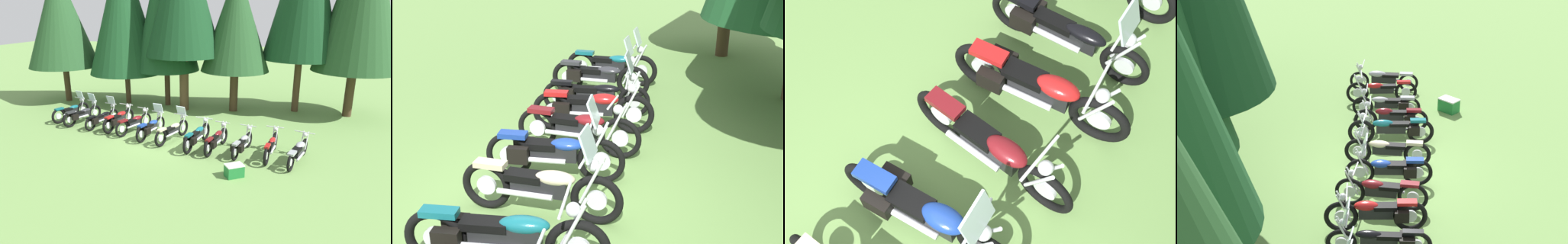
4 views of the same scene
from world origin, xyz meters
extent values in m
plane|color=#6B934C|center=(0.00, 0.00, 0.00)|extent=(80.00, 80.00, 0.00)
torus|color=black|center=(-5.31, 1.77, 0.38)|extent=(0.31, 0.76, 0.76)
cylinder|color=silver|center=(-5.31, 1.77, 0.38)|extent=(0.12, 0.29, 0.29)
torus|color=black|center=(-5.70, 0.33, 0.38)|extent=(0.31, 0.76, 0.76)
cylinder|color=silver|center=(-5.70, 0.33, 0.38)|extent=(0.12, 0.29, 0.29)
cube|color=black|center=(-5.50, 1.05, 0.48)|extent=(0.39, 0.76, 0.23)
ellipsoid|color=#14606B|center=(-5.45, 1.25, 0.62)|extent=(0.38, 0.57, 0.18)
cube|color=black|center=(-5.56, 0.85, 0.59)|extent=(0.35, 0.53, 0.10)
cube|color=#14606B|center=(-5.68, 0.41, 0.73)|extent=(0.29, 0.47, 0.08)
cylinder|color=silver|center=(-5.40, 1.73, 0.68)|extent=(0.13, 0.34, 0.65)
cylinder|color=silver|center=(-5.25, 1.69, 0.68)|extent=(0.13, 0.34, 0.65)
cylinder|color=silver|center=(-5.35, 1.63, 1.01)|extent=(0.71, 0.22, 0.04)
sphere|color=silver|center=(-5.32, 1.72, 0.89)|extent=(0.21, 0.21, 0.17)
cylinder|color=silver|center=(-5.43, 0.86, 0.40)|extent=(0.27, 0.73, 0.08)
cube|color=silver|center=(-5.34, 1.65, 1.19)|extent=(0.46, 0.26, 0.39)
torus|color=black|center=(-4.41, 1.50, 0.37)|extent=(0.32, 0.75, 0.75)
cylinder|color=silver|center=(-4.41, 1.50, 0.37)|extent=(0.13, 0.29, 0.28)
torus|color=black|center=(-4.83, 0.03, 0.37)|extent=(0.32, 0.75, 0.75)
cylinder|color=silver|center=(-4.83, 0.03, 0.37)|extent=(0.13, 0.29, 0.28)
cube|color=black|center=(-4.62, 0.77, 0.47)|extent=(0.42, 0.79, 0.22)
ellipsoid|color=#2D2D33|center=(-4.57, 0.97, 0.61)|extent=(0.41, 0.59, 0.17)
cube|color=black|center=(-4.68, 0.57, 0.58)|extent=(0.38, 0.55, 0.10)
cube|color=#2D2D33|center=(-4.81, 0.11, 0.72)|extent=(0.31, 0.48, 0.08)
cylinder|color=silver|center=(-4.51, 1.46, 0.67)|extent=(0.13, 0.33, 0.65)
cylinder|color=silver|center=(-4.35, 1.42, 0.67)|extent=(0.13, 0.33, 0.65)
cylinder|color=silver|center=(-4.45, 1.37, 1.01)|extent=(0.59, 0.20, 0.04)
sphere|color=silver|center=(-4.43, 1.45, 0.89)|extent=(0.21, 0.21, 0.17)
cylinder|color=silver|center=(-4.54, 0.57, 0.39)|extent=(0.28, 0.75, 0.08)
cube|color=silver|center=(-4.45, 1.38, 1.19)|extent=(0.46, 0.27, 0.39)
cube|color=black|center=(-4.94, 0.27, 0.47)|extent=(0.22, 0.35, 0.26)
cube|color=black|center=(-4.61, 0.18, 0.47)|extent=(0.22, 0.35, 0.26)
torus|color=black|center=(-3.32, 1.44, 0.33)|extent=(0.22, 0.67, 0.66)
cylinder|color=silver|center=(-3.32, 1.44, 0.33)|extent=(0.10, 0.26, 0.25)
torus|color=black|center=(-3.60, -0.12, 0.33)|extent=(0.22, 0.67, 0.66)
cylinder|color=silver|center=(-3.60, -0.12, 0.33)|extent=(0.10, 0.26, 0.25)
cube|color=black|center=(-3.46, 0.66, 0.43)|extent=(0.31, 0.80, 0.22)
ellipsoid|color=black|center=(-3.42, 0.87, 0.56)|extent=(0.31, 0.59, 0.17)
cube|color=black|center=(-3.50, 0.45, 0.53)|extent=(0.29, 0.55, 0.10)
cube|color=black|center=(-3.59, -0.04, 0.64)|extent=(0.23, 0.46, 0.08)
cylinder|color=silver|center=(-3.39, 1.39, 0.63)|extent=(0.10, 0.34, 0.65)
cylinder|color=silver|center=(-3.26, 1.37, 0.63)|extent=(0.10, 0.34, 0.65)
cylinder|color=silver|center=(-3.34, 1.30, 0.97)|extent=(0.67, 0.16, 0.04)
sphere|color=silver|center=(-3.32, 1.39, 0.85)|extent=(0.20, 0.20, 0.17)
cylinder|color=silver|center=(-3.39, 0.47, 0.35)|extent=(0.22, 0.79, 0.08)
cube|color=silver|center=(-3.34, 1.32, 1.15)|extent=(0.46, 0.23, 0.39)
cube|color=black|center=(-3.70, 0.10, 0.43)|extent=(0.20, 0.34, 0.26)
cube|color=black|center=(-3.44, 0.05, 0.43)|extent=(0.20, 0.34, 0.26)
torus|color=black|center=(-2.43, 1.36, 0.39)|extent=(0.21, 0.78, 0.77)
cylinder|color=silver|center=(-2.43, 1.36, 0.39)|extent=(0.09, 0.30, 0.30)
torus|color=black|center=(-2.62, -0.17, 0.39)|extent=(0.21, 0.78, 0.77)
cylinder|color=silver|center=(-2.62, -0.17, 0.39)|extent=(0.09, 0.30, 0.30)
cube|color=black|center=(-2.52, 0.60, 0.51)|extent=(0.31, 0.79, 0.27)
ellipsoid|color=#B21919|center=(-2.50, 0.81, 0.67)|extent=(0.34, 0.57, 0.21)
cube|color=black|center=(-2.55, 0.39, 0.64)|extent=(0.32, 0.54, 0.10)
cube|color=#B21919|center=(-2.61, -0.09, 0.75)|extent=(0.26, 0.46, 0.08)
cylinder|color=silver|center=(-2.52, 1.31, 0.68)|extent=(0.08, 0.34, 0.65)
cylinder|color=silver|center=(-2.35, 1.29, 0.68)|extent=(0.08, 0.34, 0.65)
cylinder|color=silver|center=(-2.45, 1.23, 1.02)|extent=(0.75, 0.13, 0.04)
sphere|color=silver|center=(-2.43, 1.31, 0.90)|extent=(0.19, 0.19, 0.17)
cylinder|color=silver|center=(-2.40, 0.41, 0.41)|extent=(0.17, 0.77, 0.08)
cube|color=black|center=(-2.77, 0.05, 0.49)|extent=(0.18, 0.33, 0.26)
cube|color=black|center=(-2.42, 0.01, 0.49)|extent=(0.18, 0.33, 0.26)
torus|color=black|center=(-1.38, 1.06, 0.37)|extent=(0.31, 0.73, 0.73)
cylinder|color=silver|center=(-1.38, 1.06, 0.37)|extent=(0.13, 0.29, 0.29)
torus|color=black|center=(-1.82, -0.38, 0.37)|extent=(0.31, 0.73, 0.73)
cylinder|color=silver|center=(-1.82, -0.38, 0.37)|extent=(0.13, 0.29, 0.29)
cube|color=black|center=(-1.60, 0.34, 0.48)|extent=(0.43, 0.78, 0.25)
ellipsoid|color=maroon|center=(-1.54, 0.54, 0.63)|extent=(0.42, 0.59, 0.19)
cube|color=black|center=(-1.66, 0.14, 0.60)|extent=(0.40, 0.55, 0.10)
cube|color=maroon|center=(-1.80, -0.31, 0.72)|extent=(0.33, 0.48, 0.08)
cylinder|color=silver|center=(-1.47, 1.03, 0.66)|extent=(0.14, 0.33, 0.65)
cylinder|color=silver|center=(-1.31, 0.98, 0.66)|extent=(0.14, 0.33, 0.65)
cylinder|color=silver|center=(-1.42, 0.92, 1.00)|extent=(0.64, 0.23, 0.04)
sphere|color=silver|center=(-1.39, 1.01, 0.88)|extent=(0.21, 0.21, 0.17)
cylinder|color=silver|center=(-1.52, 0.14, 0.39)|extent=(0.30, 0.74, 0.08)
torus|color=black|center=(-0.50, 0.72, 0.37)|extent=(0.21, 0.75, 0.75)
cylinder|color=silver|center=(-0.50, 0.72, 0.37)|extent=(0.09, 0.30, 0.29)
torus|color=black|center=(-0.71, -0.72, 0.37)|extent=(0.21, 0.75, 0.75)
cylinder|color=silver|center=(-0.71, -0.72, 0.37)|extent=(0.09, 0.30, 0.29)
cube|color=black|center=(-0.61, 0.00, 0.48)|extent=(0.34, 0.75, 0.23)
ellipsoid|color=navy|center=(-0.58, 0.20, 0.62)|extent=(0.36, 0.55, 0.18)
cube|color=black|center=(-0.64, -0.20, 0.59)|extent=(0.34, 0.52, 0.10)
cube|color=navy|center=(-0.70, -0.64, 0.73)|extent=(0.27, 0.47, 0.08)
cylinder|color=silver|center=(-0.59, 0.67, 0.67)|extent=(0.09, 0.34, 0.65)
cylinder|color=silver|center=(-0.42, 0.65, 0.67)|extent=(0.09, 0.34, 0.65)
cylinder|color=silver|center=(-0.52, 0.58, 1.01)|extent=(0.62, 0.13, 0.04)
sphere|color=silver|center=(-0.50, 0.67, 0.89)|extent=(0.19, 0.19, 0.17)
cylinder|color=silver|center=(-0.49, -0.18, 0.39)|extent=(0.19, 0.73, 0.08)
cube|color=silver|center=(-0.52, 0.60, 1.19)|extent=(0.46, 0.22, 0.39)
cube|color=black|center=(-0.86, -0.50, 0.47)|extent=(0.19, 0.34, 0.26)
cube|color=black|center=(-0.50, -0.55, 0.47)|extent=(0.19, 0.34, 0.26)
torus|color=black|center=(0.64, 0.64, 0.37)|extent=(0.29, 0.73, 0.73)
cylinder|color=silver|center=(0.64, 0.64, 0.37)|extent=(0.12, 0.28, 0.28)
torus|color=black|center=(0.24, -0.90, 0.37)|extent=(0.29, 0.73, 0.73)
cylinder|color=silver|center=(0.24, -0.90, 0.37)|extent=(0.12, 0.28, 0.28)
cube|color=black|center=(0.44, -0.13, 0.47)|extent=(0.41, 0.82, 0.24)
ellipsoid|color=beige|center=(0.49, 0.08, 0.62)|extent=(0.40, 0.61, 0.19)
cube|color=black|center=(0.38, -0.34, 0.59)|extent=(0.37, 0.57, 0.10)
cube|color=beige|center=(0.26, -0.82, 0.71)|extent=(0.30, 0.48, 0.08)
cylinder|color=silver|center=(0.55, 0.60, 0.66)|extent=(0.13, 0.34, 0.65)
cylinder|color=silver|center=(0.70, 0.56, 0.66)|extent=(0.13, 0.34, 0.65)
cylinder|color=silver|center=(0.60, 0.50, 1.00)|extent=(0.67, 0.21, 0.04)
sphere|color=silver|center=(0.63, 0.59, 0.88)|extent=(0.21, 0.21, 0.17)
cylinder|color=silver|center=(0.52, -0.33, 0.39)|extent=(0.28, 0.78, 0.08)
cube|color=silver|center=(0.61, 0.52, 1.18)|extent=(0.46, 0.26, 0.39)
torus|color=black|center=(1.54, -1.26, 0.38)|extent=(0.21, 0.78, 0.77)
cylinder|color=silver|center=(1.54, -1.26, 0.38)|extent=(0.09, 0.30, 0.29)
cube|color=black|center=(1.64, -0.42, 0.50)|extent=(0.30, 0.85, 0.26)
ellipsoid|color=#14606B|center=(1.67, -0.19, 0.66)|extent=(0.32, 0.62, 0.20)
cube|color=black|center=(1.61, -0.65, 0.63)|extent=(0.30, 0.58, 0.10)
cube|color=#14606B|center=(1.55, -1.18, 0.74)|extent=(0.23, 0.46, 0.08)
cylinder|color=silver|center=(1.66, 0.37, 0.68)|extent=(0.08, 0.34, 0.65)
cylinder|color=silver|center=(1.81, 0.35, 0.68)|extent=(0.08, 0.34, 0.65)
cylinder|color=silver|center=(1.73, 0.28, 1.02)|extent=(0.75, 0.13, 0.04)
sphere|color=silver|center=(1.74, 0.37, 0.90)|extent=(0.19, 0.19, 0.17)
cube|color=black|center=(1.41, -1.04, 0.48)|extent=(0.18, 0.33, 0.26)
cube|color=black|center=(1.72, -1.08, 0.48)|extent=(0.18, 0.33, 0.26)
cylinder|color=#42301E|center=(-8.14, 4.36, 1.05)|extent=(0.35, 0.35, 2.10)
camera|label=1|loc=(5.73, -13.18, 5.38)|focal=32.38mm
camera|label=2|loc=(6.67, 0.55, 3.96)|focal=48.01mm
camera|label=3|loc=(1.25, 1.33, 6.63)|focal=55.95mm
camera|label=4|loc=(-14.08, 2.23, 8.26)|focal=57.45mm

